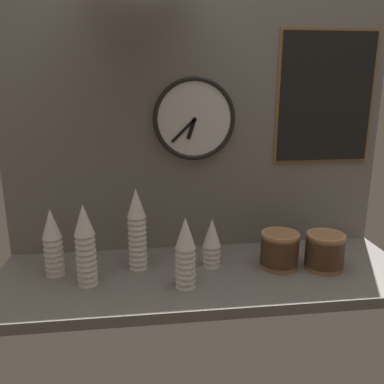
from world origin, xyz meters
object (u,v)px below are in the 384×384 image
object	(u,v)px
cup_stack_center	(185,252)
menu_board	(326,98)
wall_clock	(194,119)
cup_stack_center_left	(137,229)
bowl_stack_right	(279,249)
cup_stack_far_left	(53,242)
cup_stack_center_right	(212,242)
cup_stack_left	(85,245)
bowl_stack_far_right	(325,251)

from	to	relation	value
cup_stack_center	menu_board	size ratio (longest dim) A/B	0.48
wall_clock	cup_stack_center	bearing A→B (deg)	-102.50
cup_stack_center_left	bowl_stack_right	world-z (taller)	cup_stack_center_left
wall_clock	menu_board	bearing A→B (deg)	0.90
cup_stack_far_left	cup_stack_center	world-z (taller)	same
cup_stack_center_right	cup_stack_left	bearing A→B (deg)	-169.05
cup_stack_center_left	cup_stack_far_left	distance (m)	0.32
cup_stack_center_right	cup_stack_center_left	bearing A→B (deg)	176.23
cup_stack_center_right	cup_stack_center	world-z (taller)	cup_stack_center
cup_stack_far_left	cup_stack_center	bearing A→B (deg)	-18.01
cup_stack_center_right	cup_stack_far_left	xyz separation A→B (m)	(-0.61, 0.00, 0.03)
cup_stack_center_right	wall_clock	bearing A→B (deg)	103.36
cup_stack_far_left	cup_stack_center	size ratio (longest dim) A/B	1.00
cup_stack_center_left	cup_stack_left	distance (m)	0.21
menu_board	cup_stack_far_left	bearing A→B (deg)	-170.10
bowl_stack_far_right	wall_clock	world-z (taller)	wall_clock
bowl_stack_far_right	bowl_stack_right	bearing A→B (deg)	167.94
cup_stack_left	menu_board	world-z (taller)	menu_board
cup_stack_center_right	bowl_stack_right	size ratio (longest dim) A/B	1.32
cup_stack_left	bowl_stack_far_right	world-z (taller)	cup_stack_left
cup_stack_center_left	wall_clock	world-z (taller)	wall_clock
bowl_stack_far_right	wall_clock	bearing A→B (deg)	150.81
cup_stack_center_left	bowl_stack_far_right	world-z (taller)	cup_stack_center_left
cup_stack_center_left	cup_stack_center	bearing A→B (deg)	-45.66
cup_stack_center_left	bowl_stack_right	distance (m)	0.57
cup_stack_left	cup_stack_center	world-z (taller)	cup_stack_left
menu_board	cup_stack_center_right	bearing A→B (deg)	-158.83
cup_stack_far_left	menu_board	size ratio (longest dim) A/B	0.48
cup_stack_center	bowl_stack_right	bearing A→B (deg)	16.29
cup_stack_center_left	wall_clock	bearing A→B (deg)	34.90
cup_stack_center_left	bowl_stack_right	bearing A→B (deg)	-6.22
bowl_stack_right	menu_board	size ratio (longest dim) A/B	0.27
wall_clock	menu_board	distance (m)	0.57
menu_board	cup_stack_left	bearing A→B (deg)	-163.59
cup_stack_center	menu_board	bearing A→B (deg)	29.04
cup_stack_center_right	wall_clock	size ratio (longest dim) A/B	0.59
cup_stack_left	cup_stack_center	bearing A→B (deg)	-10.06
cup_stack_center	cup_stack_far_left	bearing A→B (deg)	161.99
cup_stack_center_left	wall_clock	xyz separation A→B (m)	(0.25, 0.17, 0.40)
cup_stack_center_right	bowl_stack_far_right	world-z (taller)	cup_stack_center_right
cup_stack_center_right	wall_clock	world-z (taller)	wall_clock
bowl_stack_right	cup_stack_center_right	bearing A→B (deg)	171.10
cup_stack_left	bowl_stack_far_right	distance (m)	0.91
cup_stack_far_left	wall_clock	world-z (taller)	wall_clock
cup_stack_left	cup_stack_far_left	distance (m)	0.17
cup_stack_center_left	cup_stack_center_right	size ratio (longest dim) A/B	1.64
cup_stack_center_right	bowl_stack_far_right	bearing A→B (deg)	-10.15
cup_stack_left	wall_clock	world-z (taller)	wall_clock
wall_clock	bowl_stack_far_right	bearing A→B (deg)	-29.19
cup_stack_left	cup_stack_far_left	world-z (taller)	cup_stack_left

